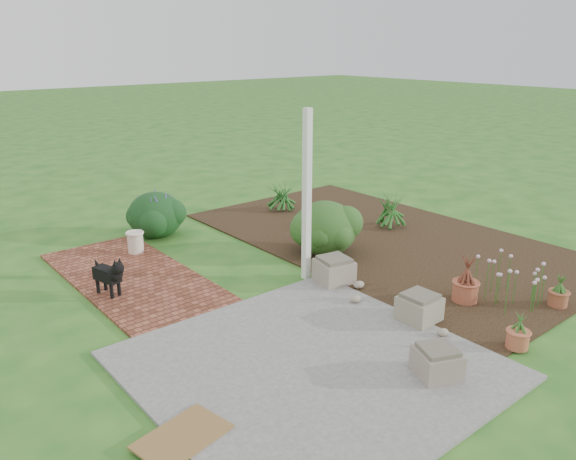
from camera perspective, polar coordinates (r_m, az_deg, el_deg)
ground at (r=8.15m, az=0.70°, el=-5.65°), size 80.00×80.00×0.00m
concrete_patio at (r=6.25m, az=2.30°, el=-13.54°), size 3.50×3.50×0.04m
brick_path at (r=8.71m, az=-15.53°, el=-4.59°), size 1.60×3.50×0.04m
garden_bed at (r=10.13m, az=9.74°, el=-0.92°), size 4.00×7.00×0.03m
veranda_post at (r=7.99m, az=1.92°, el=3.36°), size 0.10×0.10×2.50m
stone_trough_near at (r=6.17m, az=14.89°, el=-12.92°), size 0.55×0.55×0.28m
stone_trough_mid at (r=7.25m, az=13.18°, el=-7.75°), size 0.45×0.45×0.30m
stone_trough_far at (r=8.16m, az=4.70°, el=-4.17°), size 0.56×0.56×0.32m
coir_doormat at (r=5.33m, az=-10.70°, el=-19.92°), size 0.87×0.65×0.02m
black_dog at (r=8.02m, az=-17.70°, el=-4.27°), size 0.29×0.60×0.52m
cream_ceramic_urn at (r=9.58m, az=-15.24°, el=-1.21°), size 0.31×0.31×0.34m
evergreen_shrub at (r=9.19m, az=3.78°, el=0.34°), size 1.10×1.10×0.90m
agapanthus_clump_back at (r=10.67m, az=10.33°, el=2.33°), size 0.97×0.97×0.78m
agapanthus_clump_front at (r=11.57m, az=-0.69°, el=3.67°), size 1.00×1.00×0.69m
pink_flower_patch at (r=8.08m, az=21.48°, el=-4.63°), size 1.04×1.04×0.62m
terracotta_pot_bronze at (r=7.94m, az=17.56°, el=-5.93°), size 0.37×0.37×0.27m
terracotta_pot_small_left at (r=8.26m, az=25.75°, el=-6.27°), size 0.30×0.30×0.20m
terracotta_pot_small_right at (r=7.00m, az=22.30°, el=-10.22°), size 0.29×0.29×0.21m
purple_flowering_bush at (r=10.36m, az=-13.32°, el=1.62°), size 1.03×1.03×0.83m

